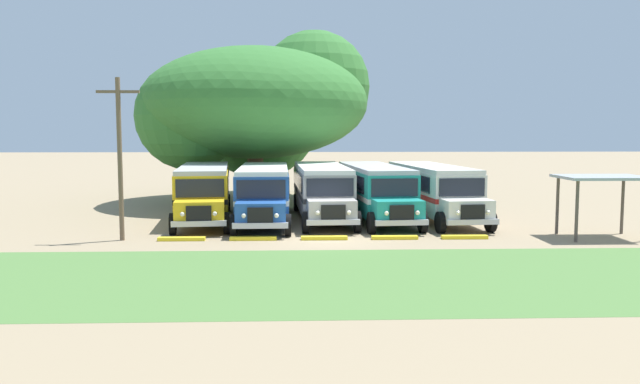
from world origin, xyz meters
TOP-DOWN VIEW (x-y plane):
  - ground_plane at (0.00, 0.00)m, footprint 220.00×220.00m
  - foreground_grass_strip at (0.00, -7.48)m, footprint 80.00×9.31m
  - parked_bus_slot_0 at (-6.04, 6.06)m, footprint 3.61×10.98m
  - parked_bus_slot_1 at (-2.87, 5.42)m, footprint 2.88×10.86m
  - parked_bus_slot_2 at (0.17, 6.28)m, footprint 3.12×10.90m
  - parked_bus_slot_3 at (3.00, 6.04)m, footprint 3.46×10.96m
  - parked_bus_slot_4 at (6.10, 6.09)m, footprint 3.62×10.98m
  - curb_wheelstop_0 at (-6.10, -0.41)m, footprint 2.00×0.36m
  - curb_wheelstop_1 at (-3.05, -0.41)m, footprint 2.00×0.36m
  - curb_wheelstop_2 at (0.00, -0.41)m, footprint 2.00×0.36m
  - curb_wheelstop_3 at (3.05, -0.41)m, footprint 2.00×0.36m
  - curb_wheelstop_4 at (6.10, -0.41)m, footprint 2.00×0.36m
  - broad_shade_tree at (-3.74, 15.48)m, footprint 15.10×15.84m
  - utility_pole at (-8.66, -0.22)m, footprint 1.80×0.20m
  - waiting_shelter at (12.11, -0.32)m, footprint 3.60×2.60m

SIDE VIEW (x-z plane):
  - ground_plane at x=0.00m, z-range 0.00..0.00m
  - foreground_grass_strip at x=0.00m, z-range 0.00..0.01m
  - curb_wheelstop_0 at x=-6.10m, z-range 0.00..0.15m
  - curb_wheelstop_1 at x=-3.05m, z-range 0.00..0.15m
  - curb_wheelstop_2 at x=0.00m, z-range 0.00..0.15m
  - curb_wheelstop_3 at x=3.05m, z-range 0.00..0.15m
  - curb_wheelstop_4 at x=6.10m, z-range 0.00..0.15m
  - parked_bus_slot_0 at x=-6.04m, z-range 0.17..2.99m
  - parked_bus_slot_1 at x=-2.87m, z-range 0.17..2.99m
  - parked_bus_slot_2 at x=0.17m, z-range 0.17..2.99m
  - parked_bus_slot_3 at x=3.00m, z-range 0.17..2.99m
  - parked_bus_slot_4 at x=6.10m, z-range 0.17..2.99m
  - waiting_shelter at x=12.11m, z-range 1.09..3.81m
  - utility_pole at x=-8.66m, z-range 0.24..7.15m
  - broad_shade_tree at x=-3.74m, z-range 0.66..12.05m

